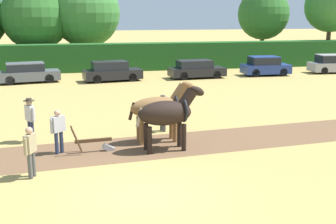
% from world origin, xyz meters
% --- Properties ---
extents(ground_plane, '(240.00, 240.00, 0.00)m').
position_xyz_m(ground_plane, '(0.00, 0.00, 0.00)').
color(ground_plane, '#A88E4C').
extents(plowed_furrow_strip, '(29.01, 5.53, 0.01)m').
position_xyz_m(plowed_furrow_strip, '(-2.92, 4.07, 0.00)').
color(plowed_furrow_strip, brown).
rests_on(plowed_furrow_strip, ground).
extents(hedgerow, '(57.47, 1.93, 2.43)m').
position_xyz_m(hedgerow, '(0.00, 27.17, 1.21)').
color(hedgerow, '#1E511E').
rests_on(hedgerow, ground).
extents(tree_center_left, '(6.26, 6.26, 7.87)m').
position_xyz_m(tree_center_left, '(-5.39, 30.97, 4.73)').
color(tree_center_left, brown).
rests_on(tree_center_left, ground).
extents(tree_center, '(6.59, 6.59, 8.40)m').
position_xyz_m(tree_center, '(-0.73, 31.32, 5.10)').
color(tree_center, brown).
rests_on(tree_center, ground).
extents(tree_center_right, '(5.41, 5.41, 7.70)m').
position_xyz_m(tree_center_right, '(17.81, 31.71, 4.98)').
color(tree_center_right, brown).
rests_on(tree_center_right, ground).
extents(tree_right, '(5.34, 5.34, 8.46)m').
position_xyz_m(tree_right, '(24.21, 29.36, 5.77)').
color(tree_right, brown).
rests_on(tree_right, ground).
extents(draft_horse_lead_left, '(2.73, 1.14, 2.48)m').
position_xyz_m(draft_horse_lead_left, '(1.55, 3.89, 1.44)').
color(draft_horse_lead_left, black).
rests_on(draft_horse_lead_left, ground).
extents(draft_horse_lead_right, '(2.83, 1.07, 2.48)m').
position_xyz_m(draft_horse_lead_right, '(1.46, 5.03, 1.41)').
color(draft_horse_lead_right, brown).
rests_on(draft_horse_lead_right, ground).
extents(plow, '(1.62, 0.49, 1.13)m').
position_xyz_m(plow, '(-1.08, 4.23, 0.32)').
color(plow, '#4C331E').
rests_on(plow, ground).
extents(farmer_at_plow, '(0.53, 0.46, 1.65)m').
position_xyz_m(farmer_at_plow, '(-2.45, 4.32, 0.95)').
color(farmer_at_plow, '#28334C').
rests_on(farmer_at_plow, ground).
extents(farmer_beside_team, '(0.40, 0.59, 1.61)m').
position_xyz_m(farmer_beside_team, '(1.88, 6.49, 0.93)').
color(farmer_beside_team, '#4C4C4C').
rests_on(farmer_beside_team, ground).
extents(farmer_onlooker_left, '(0.36, 0.63, 1.65)m').
position_xyz_m(farmer_onlooker_left, '(-3.20, 2.08, 0.95)').
color(farmer_onlooker_left, '#4C4C4C').
rests_on(farmer_onlooker_left, ground).
extents(farmer_onlooker_right, '(0.45, 0.61, 1.79)m').
position_xyz_m(farmer_onlooker_right, '(-3.60, 6.03, 1.06)').
color(farmer_onlooker_right, '#28334C').
rests_on(farmer_onlooker_right, ground).
extents(parked_car_center, '(4.66, 2.50, 1.49)m').
position_xyz_m(parked_car_center, '(-5.36, 21.61, 0.72)').
color(parked_car_center, '#565B66').
rests_on(parked_car_center, ground).
extents(parked_car_center_right, '(4.56, 2.34, 1.52)m').
position_xyz_m(parked_car_center_right, '(0.82, 21.09, 0.73)').
color(parked_car_center_right, black).
rests_on(parked_car_center_right, ground).
extents(parked_car_right, '(4.54, 2.11, 1.44)m').
position_xyz_m(parked_car_right, '(7.53, 21.24, 0.70)').
color(parked_car_right, black).
rests_on(parked_car_right, ground).
extents(parked_car_far_right, '(3.92, 1.91, 1.59)m').
position_xyz_m(parked_car_far_right, '(13.55, 21.48, 0.76)').
color(parked_car_far_right, navy).
rests_on(parked_car_far_right, ground).
extents(parked_car_end_right, '(4.32, 1.99, 1.60)m').
position_xyz_m(parked_car_end_right, '(20.02, 21.69, 0.76)').
color(parked_car_end_right, '#9E9EA8').
rests_on(parked_car_end_right, ground).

